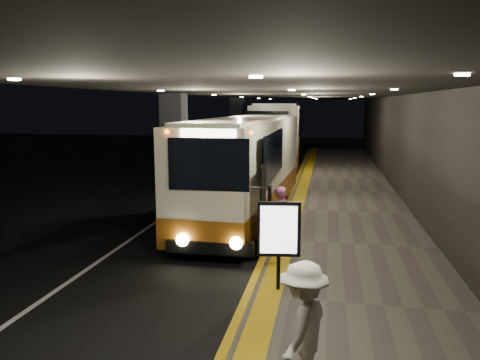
% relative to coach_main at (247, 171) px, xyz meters
% --- Properties ---
extents(ground, '(90.00, 90.00, 0.00)m').
position_rel_coach_main_xyz_m(ground, '(-1.14, -4.15, -1.66)').
color(ground, black).
extents(lane_line_white, '(0.12, 50.00, 0.01)m').
position_rel_coach_main_xyz_m(lane_line_white, '(-2.94, 0.85, -1.65)').
color(lane_line_white, silver).
rests_on(lane_line_white, ground).
extents(kerb_stripe_yellow, '(0.18, 50.00, 0.01)m').
position_rel_coach_main_xyz_m(kerb_stripe_yellow, '(1.21, 0.85, -1.65)').
color(kerb_stripe_yellow, gold).
rests_on(kerb_stripe_yellow, ground).
extents(sidewalk, '(4.50, 50.00, 0.15)m').
position_rel_coach_main_xyz_m(sidewalk, '(3.61, 0.85, -1.58)').
color(sidewalk, '#514C44').
rests_on(sidewalk, ground).
extents(tactile_strip, '(0.50, 50.00, 0.01)m').
position_rel_coach_main_xyz_m(tactile_strip, '(1.71, 0.85, -1.50)').
color(tactile_strip, gold).
rests_on(tactile_strip, sidewalk).
extents(terminal_wall, '(0.10, 50.00, 6.00)m').
position_rel_coach_main_xyz_m(terminal_wall, '(5.86, 0.85, 1.34)').
color(terminal_wall, black).
rests_on(terminal_wall, ground).
extents(support_columns, '(0.80, 24.80, 4.40)m').
position_rel_coach_main_xyz_m(support_columns, '(-2.64, -0.15, 0.54)').
color(support_columns, black).
rests_on(support_columns, ground).
extents(canopy, '(9.00, 50.00, 0.40)m').
position_rel_coach_main_xyz_m(canopy, '(1.36, 0.85, 2.94)').
color(canopy, black).
rests_on(canopy, support_columns).
extents(coach_main, '(2.81, 11.18, 3.46)m').
position_rel_coach_main_xyz_m(coach_main, '(0.00, 0.00, 0.00)').
color(coach_main, beige).
rests_on(coach_main, ground).
extents(coach_second, '(3.18, 12.61, 3.93)m').
position_rel_coach_main_xyz_m(coach_second, '(-0.33, 14.08, 0.23)').
color(coach_second, beige).
rests_on(coach_second, ground).
extents(passenger_boarding, '(0.49, 0.67, 1.71)m').
position_rel_coach_main_xyz_m(passenger_boarding, '(1.66, -4.04, -0.66)').
color(passenger_boarding, '#A54D7F').
rests_on(passenger_boarding, sidewalk).
extents(passenger_waiting_white, '(0.87, 1.29, 1.82)m').
position_rel_coach_main_xyz_m(passenger_waiting_white, '(2.55, -10.32, -0.60)').
color(passenger_waiting_white, white).
rests_on(passenger_waiting_white, sidewalk).
extents(info_sign, '(0.90, 0.23, 1.90)m').
position_rel_coach_main_xyz_m(info_sign, '(1.86, -6.89, -0.23)').
color(info_sign, black).
rests_on(info_sign, sidewalk).
extents(stanchion_post, '(0.05, 0.05, 1.02)m').
position_rel_coach_main_xyz_m(stanchion_post, '(1.70, -5.07, -1.00)').
color(stanchion_post, black).
rests_on(stanchion_post, sidewalk).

